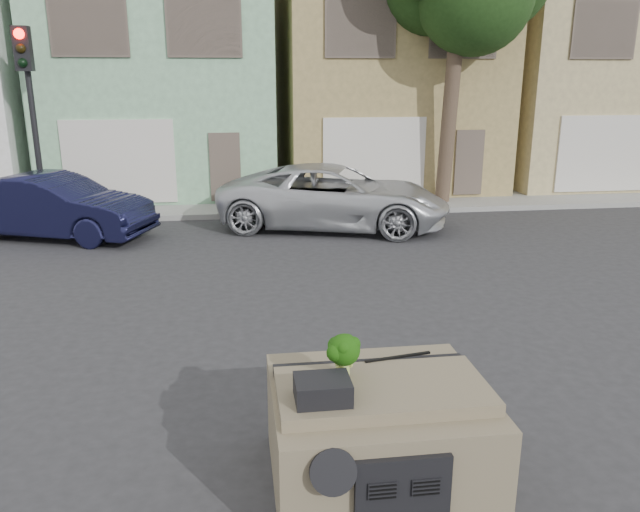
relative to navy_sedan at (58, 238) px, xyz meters
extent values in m
plane|color=#303033|center=(5.65, -7.46, 0.00)|extent=(120.00, 120.00, 0.00)
cube|color=gray|center=(5.65, 3.04, 0.07)|extent=(40.00, 3.00, 0.15)
cube|color=#89BE93|center=(2.15, 7.04, 3.77)|extent=(7.20, 8.20, 7.55)
cube|color=#A08B54|center=(9.65, 7.04, 3.77)|extent=(7.20, 8.20, 7.55)
cube|color=tan|center=(17.15, 7.04, 3.77)|extent=(7.20, 8.20, 7.55)
imported|color=#141534|center=(0.00, 0.00, 0.00)|extent=(5.03, 3.17, 1.56)
imported|color=silver|center=(6.93, 0.16, 0.00)|extent=(6.43, 4.30, 1.64)
cube|color=black|center=(-0.85, 2.04, 2.55)|extent=(0.40, 0.40, 5.10)
cube|color=#1A3712|center=(10.65, 2.34, 4.25)|extent=(4.40, 4.00, 8.50)
cube|color=#72664D|center=(5.65, -10.46, 0.56)|extent=(2.00, 1.80, 1.12)
cube|color=black|center=(5.07, -10.81, 1.22)|extent=(0.48, 0.38, 0.20)
cube|color=black|center=(5.93, -10.08, 1.13)|extent=(0.69, 0.15, 0.02)
cube|color=#143B08|center=(5.32, -10.42, 1.34)|extent=(0.50, 0.50, 0.44)
camera|label=1|loc=(4.39, -15.60, 3.81)|focal=35.00mm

